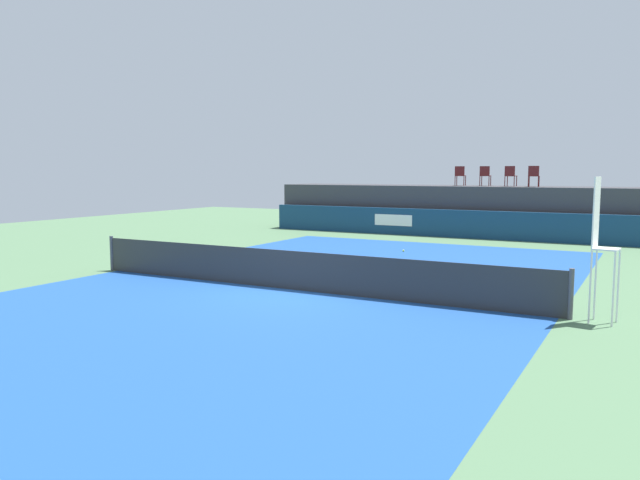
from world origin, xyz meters
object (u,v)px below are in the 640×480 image
spectator_chair_center (510,175)px  net_post_far (571,294)px  tennis_ball (403,251)px  net_post_near (112,253)px  spectator_chair_right (534,175)px  spectator_chair_far_left (460,175)px  spectator_chair_left (485,175)px  umpire_chair (600,239)px

spectator_chair_center → net_post_far: spectator_chair_center is taller
spectator_chair_center → net_post_far: size_ratio=0.89×
net_post_far → tennis_ball: net_post_far is taller
spectator_chair_center → tennis_ball: size_ratio=13.06×
net_post_near → net_post_far: (12.40, 0.00, 0.00)m
net_post_near → tennis_ball: bearing=53.4°
net_post_far → spectator_chair_center: bearing=105.9°
spectator_chair_center → spectator_chair_right: size_ratio=1.00×
spectator_chair_far_left → spectator_chair_left: (1.16, -0.05, 0.00)m
net_post_near → net_post_far: same height
spectator_chair_left → net_post_near: size_ratio=0.89×
spectator_chair_center → spectator_chair_far_left: bearing=172.0°
spectator_chair_left → spectator_chair_center: (1.17, -0.28, 0.00)m
spectator_chair_center → tennis_ball: (-2.17, -7.18, -2.66)m
net_post_near → spectator_chair_far_left: bearing=69.6°
spectator_chair_right → net_post_far: 15.46m
spectator_chair_far_left → spectator_chair_center: (2.33, -0.33, 0.00)m
net_post_near → spectator_chair_center: bearing=61.9°
umpire_chair → net_post_near: size_ratio=2.76×
spectator_chair_far_left → tennis_ball: 7.96m
net_post_far → spectator_chair_left: bearing=109.6°
net_post_near → spectator_chair_right: bearing=58.7°
spectator_chair_right → net_post_near: spectator_chair_right is taller
spectator_chair_far_left → spectator_chair_center: size_ratio=1.00×
spectator_chair_left → umpire_chair: (5.96, -15.41, -1.11)m
spectator_chair_left → spectator_chair_center: bearing=-13.2°
umpire_chair → spectator_chair_right: bearing=104.2°
spectator_chair_left → net_post_far: 16.52m
spectator_chair_far_left → net_post_near: size_ratio=0.89×
spectator_chair_right → net_post_far: spectator_chair_right is taller
spectator_chair_right → spectator_chair_left: bearing=167.4°
spectator_chair_left → umpire_chair: bearing=-68.8°
umpire_chair → tennis_ball: umpire_chair is taller
umpire_chair → net_post_far: umpire_chair is taller
spectator_chair_left → net_post_near: spectator_chair_left is taller
spectator_chair_right → net_post_far: size_ratio=0.89×
spectator_chair_far_left → spectator_chair_left: size_ratio=1.00×
net_post_near → umpire_chair: bearing=0.1°
net_post_far → tennis_ball: bearing=129.2°
tennis_ball → spectator_chair_left: bearing=82.4°
umpire_chair → spectator_chair_far_left: bearing=114.7°
spectator_chair_left → tennis_ball: (-1.00, -7.46, -2.66)m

